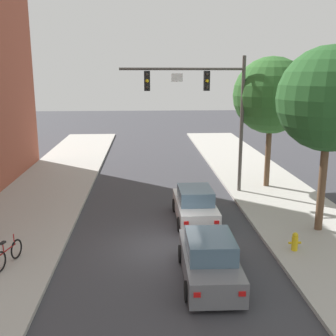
{
  "coord_description": "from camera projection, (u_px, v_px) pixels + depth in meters",
  "views": [
    {
      "loc": [
        -0.82,
        -14.81,
        6.74
      ],
      "look_at": [
        0.38,
        5.28,
        2.0
      ],
      "focal_mm": 43.25,
      "sensor_mm": 36.0,
      "label": 1
    }
  ],
  "objects": [
    {
      "name": "sidewalk_right",
      "position": [
        327.0,
        242.0,
        16.35
      ],
      "size": [
        5.0,
        60.0,
        0.15
      ],
      "primitive_type": "cube",
      "color": "#A8A59E",
      "rests_on": "ground"
    },
    {
      "name": "car_lead_white",
      "position": [
        195.0,
        206.0,
        18.79
      ],
      "size": [
        1.87,
        4.26,
        1.6
      ],
      "color": "silver",
      "rests_on": "ground"
    },
    {
      "name": "ground_plane",
      "position": [
        166.0,
        248.0,
        15.99
      ],
      "size": [
        120.0,
        120.0,
        0.0
      ],
      "primitive_type": "plane",
      "color": "#38383D"
    },
    {
      "name": "bicycle_leaning",
      "position": [
        8.0,
        254.0,
        14.17
      ],
      "size": [
        0.47,
        1.73,
        0.98
      ],
      "color": "black",
      "rests_on": "sidewalk_left"
    },
    {
      "name": "street_tree_second",
      "position": [
        271.0,
        96.0,
        23.06
      ],
      "size": [
        4.36,
        4.36,
        7.53
      ],
      "color": "brown",
      "rests_on": "sidewalk_right"
    },
    {
      "name": "fire_hydrant",
      "position": [
        295.0,
        241.0,
        15.34
      ],
      "size": [
        0.48,
        0.24,
        0.72
      ],
      "color": "gold",
      "rests_on": "sidewalk_right"
    },
    {
      "name": "car_following_grey",
      "position": [
        209.0,
        260.0,
        13.36
      ],
      "size": [
        1.89,
        4.27,
        1.6
      ],
      "color": "slate",
      "rests_on": "ground"
    },
    {
      "name": "street_tree_nearest",
      "position": [
        330.0,
        99.0,
        16.23
      ],
      "size": [
        4.25,
        4.25,
        7.7
      ],
      "color": "brown",
      "rests_on": "sidewalk_right"
    },
    {
      "name": "traffic_signal_mast",
      "position": [
        208.0,
        99.0,
        21.98
      ],
      "size": [
        6.79,
        0.38,
        7.5
      ],
      "color": "#514C47",
      "rests_on": "sidewalk_right"
    }
  ]
}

